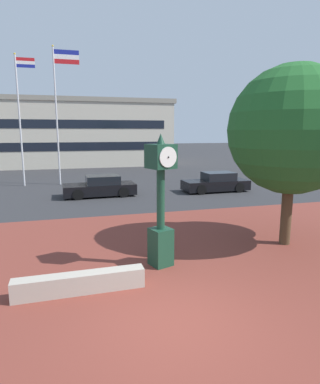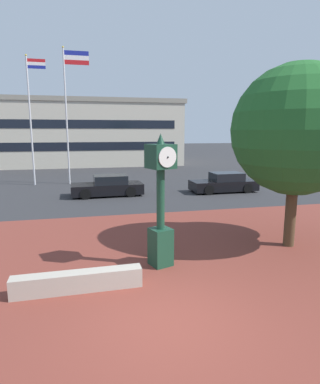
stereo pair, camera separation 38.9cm
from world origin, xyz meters
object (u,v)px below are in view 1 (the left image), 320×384
at_px(street_clock, 161,203).
at_px(flagpole_secondary, 59,104).
at_px(civic_building, 66,133).
at_px(car_street_mid, 216,183).
at_px(car_street_near, 100,187).
at_px(plaza_tree, 295,133).
at_px(flagpole_primary, 20,114).

bearing_deg(street_clock, flagpole_secondary, 81.31).
xyz_separation_m(street_clock, civic_building, (-2.91, 33.20, 1.90)).
xyz_separation_m(car_street_mid, flagpole_secondary, (-9.95, 5.82, 5.34)).
distance_m(street_clock, car_street_near, 11.38).
xyz_separation_m(plaza_tree, car_street_near, (-5.80, 10.47, -3.32)).
bearing_deg(street_clock, plaza_tree, -10.20).
height_order(car_street_near, flagpole_secondary, flagpole_secondary).
distance_m(street_clock, plaza_tree, 5.45).
bearing_deg(car_street_mid, flagpole_secondary, 58.82).
bearing_deg(civic_building, flagpole_primary, -99.91).
height_order(car_street_mid, flagpole_primary, flagpole_primary).
bearing_deg(street_clock, civic_building, 75.64).
distance_m(street_clock, car_street_mid, 12.89).
distance_m(street_clock, flagpole_secondary, 17.44).
distance_m(plaza_tree, civic_building, 33.35).
bearing_deg(plaza_tree, street_clock, -170.84).
distance_m(car_street_near, car_street_mid, 7.62).
height_order(flagpole_secondary, civic_building, flagpole_secondary).
relative_size(street_clock, flagpole_primary, 0.42).
distance_m(car_street_near, flagpole_primary, 8.68).
xyz_separation_m(car_street_near, civic_building, (-2.11, 21.93, 3.23)).
relative_size(street_clock, car_street_near, 0.88).
bearing_deg(flagpole_secondary, flagpole_primary, 180.00).
distance_m(flagpole_secondary, civic_building, 16.66).
bearing_deg(car_street_near, plaza_tree, -153.14).
xyz_separation_m(street_clock, plaza_tree, (5.00, 0.81, 1.99)).
bearing_deg(flagpole_secondary, car_street_near, -66.55).
height_order(plaza_tree, flagpole_secondary, flagpole_secondary).
distance_m(car_street_near, flagpole_secondary, 7.95).
distance_m(street_clock, civic_building, 33.38).
bearing_deg(flagpole_primary, civic_building, 80.09).
bearing_deg(flagpole_secondary, street_clock, -79.33).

